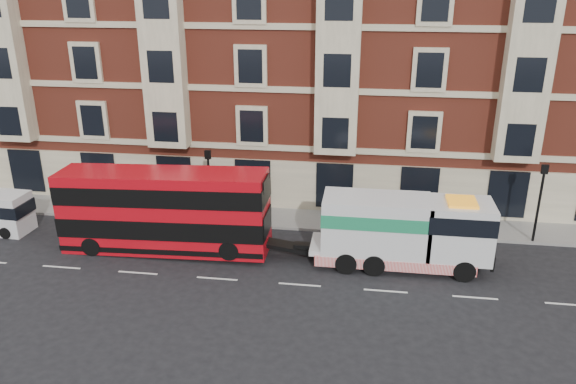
# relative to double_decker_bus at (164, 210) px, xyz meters

# --- Properties ---
(ground) EXTENTS (120.00, 120.00, 0.00)m
(ground) POSITION_rel_double_decker_bus_xyz_m (7.41, -2.57, -2.32)
(ground) COLOR black
(ground) RESTS_ON ground
(sidewalk) EXTENTS (90.00, 3.00, 0.15)m
(sidewalk) POSITION_rel_double_decker_bus_xyz_m (7.41, 4.93, -2.25)
(sidewalk) COLOR slate
(sidewalk) RESTS_ON ground
(victorian_terrace) EXTENTS (45.00, 12.00, 20.40)m
(victorian_terrace) POSITION_rel_double_decker_bus_xyz_m (7.91, 12.43, 7.74)
(victorian_terrace) COLOR maroon
(victorian_terrace) RESTS_ON ground
(lamp_post_west) EXTENTS (0.35, 0.15, 4.35)m
(lamp_post_west) POSITION_rel_double_decker_bus_xyz_m (1.41, 3.63, 0.35)
(lamp_post_west) COLOR black
(lamp_post_west) RESTS_ON sidewalk
(lamp_post_east) EXTENTS (0.35, 0.15, 4.35)m
(lamp_post_east) POSITION_rel_double_decker_bus_xyz_m (19.41, 3.63, 0.35)
(lamp_post_east) COLOR black
(lamp_post_east) RESTS_ON sidewalk
(double_decker_bus) EXTENTS (10.83, 2.48, 4.38)m
(double_decker_bus) POSITION_rel_double_decker_bus_xyz_m (0.00, 0.00, 0.00)
(double_decker_bus) COLOR #BA0A14
(double_decker_bus) RESTS_ON ground
(tow_truck) EXTENTS (8.67, 2.56, 3.61)m
(tow_truck) POSITION_rel_double_decker_bus_xyz_m (12.06, -0.00, -0.41)
(tow_truck) COLOR silver
(tow_truck) RESTS_ON ground
(pedestrian) EXTENTS (0.80, 0.74, 1.83)m
(pedestrian) POSITION_rel_double_decker_bus_xyz_m (-6.13, 4.48, -1.26)
(pedestrian) COLOR #1D1E3A
(pedestrian) RESTS_ON sidewalk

